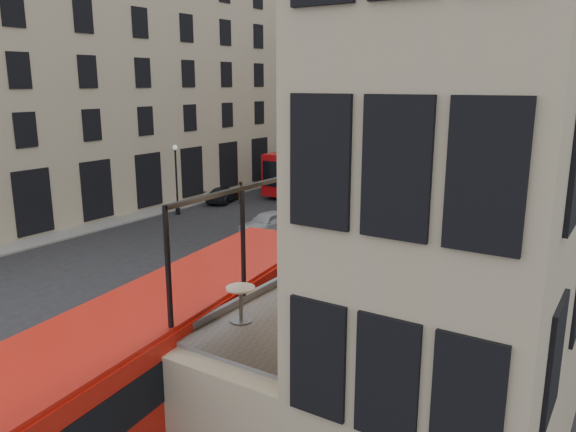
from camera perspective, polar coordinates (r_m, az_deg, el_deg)
The scene contains 31 objects.
ground at distance 20.63m, azimuth -11.38°, elevation -15.43°, with size 140.00×140.00×0.00m, color black.
host_building_main at distance 13.25m, azimuth 19.63°, elevation 3.65°, with size 7.26×11.40×15.10m.
host_frontage at distance 16.16m, azimuth 5.65°, elevation -14.75°, with size 3.00×11.00×4.50m, color tan.
cafe_floor at distance 15.22m, azimuth 5.85°, elevation -7.08°, with size 3.00×10.00×0.10m, color slate.
building_left at distance 51.61m, azimuth -18.39°, elevation 14.41°, with size 14.60×50.60×22.00m.
gateway at distance 63.32m, azimuth 16.78°, elevation 12.39°, with size 35.00×10.60×18.00m.
pavement_far at distance 55.03m, azimuth 12.19°, elevation 2.81°, with size 40.00×12.00×0.12m, color slate.
pavement_left at distance 43.88m, azimuth -21.28°, elevation -0.46°, with size 8.00×48.00×0.12m, color slate.
traffic_light_near at distance 29.34m, azimuth 3.38°, elevation -1.32°, with size 0.16×0.20×3.80m.
traffic_light_far at distance 49.94m, azimuth -1.59°, elevation 4.80°, with size 0.16×0.20×3.80m.
street_lamp_a at distance 43.53m, azimuth -11.24°, elevation 3.24°, with size 0.36×0.36×5.33m.
street_lamp_b at distance 50.97m, azimuth 10.71°, elevation 4.72°, with size 0.36×0.36×5.33m.
bus_near at distance 15.13m, azimuth -10.76°, elevation -14.82°, with size 4.33×12.56×4.91m.
bus_far at distance 51.79m, azimuth 1.42°, elevation 4.88°, with size 2.41×9.93×3.95m.
car_a at distance 37.61m, azimuth -2.07°, elevation -0.65°, with size 1.78×4.41×1.50m, color #A1A3A9.
car_b at distance 44.96m, azimuth 14.61°, elevation 1.30°, with size 1.68×4.82×1.59m, color #A91A0A.
car_c at distance 47.92m, azimuth -6.55°, elevation 2.20°, with size 1.81×4.45×1.29m, color black.
bicycle at distance 39.16m, azimuth 1.18°, elevation -0.44°, with size 0.68×1.94×1.02m, color gray.
cyclist at distance 33.76m, azimuth 6.28°, elevation -1.94°, with size 0.72×0.47×1.98m, color #D1D916.
pedestrian_a at distance 52.94m, azimuth -1.83°, elevation 3.63°, with size 0.89×0.69×1.83m, color gray.
pedestrian_b at distance 54.68m, azimuth 6.49°, elevation 3.71°, with size 0.99×0.57×1.53m, color gray.
pedestrian_c at distance 53.05m, azimuth 14.86°, elevation 3.05°, with size 0.90×0.37×1.54m, color gray.
pedestrian_d at distance 46.50m, azimuth 20.32°, elevation 1.38°, with size 0.85×0.55×1.74m, color gray.
pedestrian_e at distance 47.11m, azimuth -4.88°, elevation 2.38°, with size 0.67×0.44×1.83m, color gray.
cafe_table_near at distance 12.72m, azimuth -4.83°, elevation -8.39°, with size 0.66×0.66×0.82m.
cafe_table_mid at distance 15.01m, azimuth 1.52°, elevation -4.86°, with size 0.67×0.67×0.84m.
cafe_table_far at distance 18.07m, azimuth 7.23°, elevation -2.08°, with size 0.56×0.56×0.71m.
cafe_chair_a at distance 12.55m, azimuth 4.19°, elevation -10.13°, with size 0.42×0.42×0.83m.
cafe_chair_b at distance 14.29m, azimuth 8.53°, elevation -7.27°, with size 0.43×0.43×0.81m.
cafe_chair_c at distance 14.39m, azimuth 8.28°, elevation -7.15°, with size 0.45×0.45×0.78m.
cafe_chair_d at distance 17.33m, azimuth 13.87°, elevation -3.72°, with size 0.53×0.53×0.90m.
Camera 1 is at (12.88, -12.76, 9.84)m, focal length 35.00 mm.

